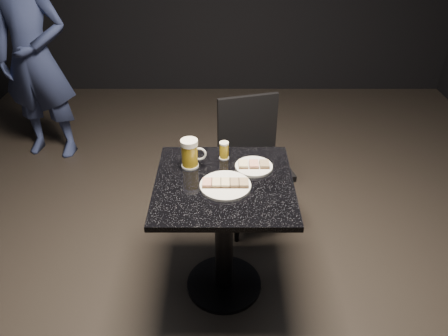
{
  "coord_description": "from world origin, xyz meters",
  "views": [
    {
      "loc": [
        0.0,
        -1.81,
        2.0
      ],
      "look_at": [
        0.0,
        0.02,
        0.82
      ],
      "focal_mm": 35.0,
      "sensor_mm": 36.0,
      "label": 1
    }
  ],
  "objects": [
    {
      "name": "canapes_on_plate_large",
      "position": [
        0.01,
        -0.04,
        0.77
      ],
      "size": [
        0.23,
        0.07,
        0.02
      ],
      "color": "#4C3521",
      "rests_on": "plate_large"
    },
    {
      "name": "floor",
      "position": [
        0.0,
        0.0,
        0.0
      ],
      "size": [
        6.0,
        6.0,
        0.0
      ],
      "primitive_type": "plane",
      "color": "black",
      "rests_on": "ground"
    },
    {
      "name": "chair",
      "position": [
        0.19,
        0.67,
        0.5
      ],
      "size": [
        0.5,
        0.5,
        0.87
      ],
      "color": "black",
      "rests_on": "floor"
    },
    {
      "name": "plate_large",
      "position": [
        0.01,
        -0.04,
        0.76
      ],
      "size": [
        0.25,
        0.25,
        0.01
      ],
      "primitive_type": "cylinder",
      "color": "white",
      "rests_on": "table"
    },
    {
      "name": "plate_small",
      "position": [
        0.16,
        0.13,
        0.76
      ],
      "size": [
        0.2,
        0.2,
        0.01
      ],
      "primitive_type": "cylinder",
      "color": "white",
      "rests_on": "table"
    },
    {
      "name": "canapes_on_plate_small",
      "position": [
        0.16,
        0.13,
        0.77
      ],
      "size": [
        0.16,
        0.07,
        0.02
      ],
      "color": "#4C3521",
      "rests_on": "plate_small"
    },
    {
      "name": "patron",
      "position": [
        -1.51,
        1.58,
        0.85
      ],
      "size": [
        0.67,
        0.49,
        1.71
      ],
      "primitive_type": "imported",
      "rotation": [
        0.0,
        0.0,
        -0.13
      ],
      "color": "navy",
      "rests_on": "floor"
    },
    {
      "name": "table",
      "position": [
        0.0,
        0.0,
        0.51
      ],
      "size": [
        0.7,
        0.7,
        0.75
      ],
      "color": "black",
      "rests_on": "floor"
    },
    {
      "name": "beer_tumbler",
      "position": [
        0.0,
        0.23,
        0.8
      ],
      "size": [
        0.05,
        0.05,
        0.1
      ],
      "color": "white",
      "rests_on": "table"
    },
    {
      "name": "beer_mug",
      "position": [
        -0.18,
        0.15,
        0.83
      ],
      "size": [
        0.13,
        0.09,
        0.16
      ],
      "color": "silver",
      "rests_on": "table"
    }
  ]
}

